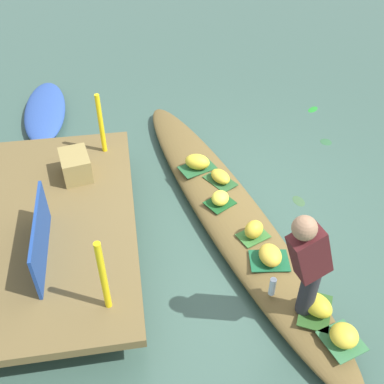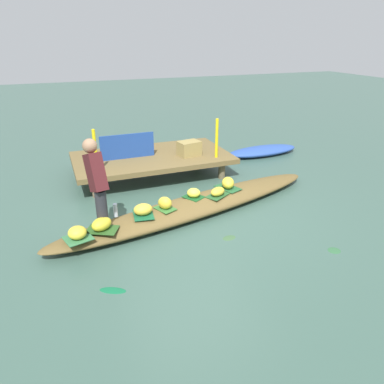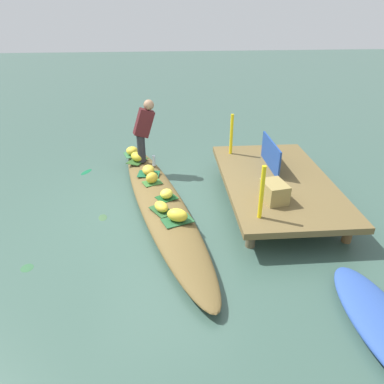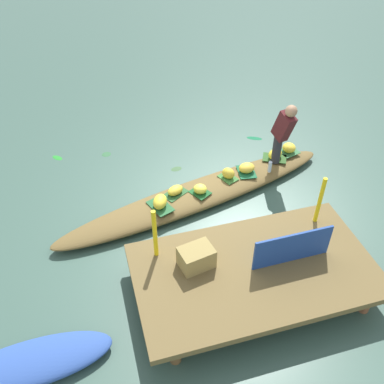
# 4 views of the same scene
# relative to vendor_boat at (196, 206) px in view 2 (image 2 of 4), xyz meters

# --- Properties ---
(canal_water) EXTENTS (40.00, 40.00, 0.00)m
(canal_water) POSITION_rel_vendor_boat_xyz_m (0.00, 0.00, -0.12)
(canal_water) COLOR #3A584C
(canal_water) RESTS_ON ground
(dock_platform) EXTENTS (3.20, 1.80, 0.43)m
(dock_platform) POSITION_rel_vendor_boat_xyz_m (-0.18, 1.99, 0.25)
(dock_platform) COLOR brown
(dock_platform) RESTS_ON ground
(vendor_boat) EXTENTS (5.12, 1.90, 0.24)m
(vendor_boat) POSITION_rel_vendor_boat_xyz_m (0.00, 0.00, 0.00)
(vendor_boat) COLOR brown
(vendor_boat) RESTS_ON ground
(moored_boat) EXTENTS (1.92, 0.70, 0.21)m
(moored_boat) POSITION_rel_vendor_boat_xyz_m (2.74, 2.35, -0.02)
(moored_boat) COLOR #2E4FA2
(moored_boat) RESTS_ON ground
(leaf_mat_0) EXTENTS (0.47, 0.41, 0.01)m
(leaf_mat_0) POSITION_rel_vendor_boat_xyz_m (0.40, 0.01, 0.13)
(leaf_mat_0) COLOR #28562A
(leaf_mat_0) RESTS_ON vendor_boat
(banana_bunch_0) EXTENTS (0.34, 0.30, 0.14)m
(banana_bunch_0) POSITION_rel_vendor_boat_xyz_m (0.40, 0.01, 0.20)
(banana_bunch_0) COLOR gold
(banana_bunch_0) RESTS_ON vendor_boat
(leaf_mat_1) EXTENTS (0.35, 0.44, 0.01)m
(leaf_mat_1) POSITION_rel_vendor_boat_xyz_m (-0.95, -0.23, 0.13)
(leaf_mat_1) COLOR #185834
(leaf_mat_1) RESTS_ON vendor_boat
(banana_bunch_1) EXTENTS (0.29, 0.23, 0.17)m
(banana_bunch_1) POSITION_rel_vendor_boat_xyz_m (-0.95, -0.23, 0.21)
(banana_bunch_1) COLOR gold
(banana_bunch_1) RESTS_ON vendor_boat
(leaf_mat_2) EXTENTS (0.42, 0.52, 0.01)m
(leaf_mat_2) POSITION_rel_vendor_boat_xyz_m (0.71, 0.24, 0.13)
(leaf_mat_2) COLOR #23582F
(leaf_mat_2) RESTS_ON vendor_boat
(banana_bunch_2) EXTENTS (0.33, 0.38, 0.19)m
(banana_bunch_2) POSITION_rel_vendor_boat_xyz_m (0.71, 0.24, 0.22)
(banana_bunch_2) COLOR yellow
(banana_bunch_2) RESTS_ON vendor_boat
(leaf_mat_3) EXTENTS (0.42, 0.40, 0.01)m
(leaf_mat_3) POSITION_rel_vendor_boat_xyz_m (-1.94, -0.59, 0.13)
(leaf_mat_3) COLOR #357043
(leaf_mat_3) RESTS_ON vendor_boat
(banana_bunch_3) EXTENTS (0.31, 0.31, 0.17)m
(banana_bunch_3) POSITION_rel_vendor_boat_xyz_m (-1.94, -0.59, 0.21)
(banana_bunch_3) COLOR yellow
(banana_bunch_3) RESTS_ON vendor_boat
(leaf_mat_4) EXTENTS (0.38, 0.40, 0.01)m
(leaf_mat_4) POSITION_rel_vendor_boat_xyz_m (-0.00, 0.09, 0.13)
(leaf_mat_4) COLOR #184F22
(leaf_mat_4) RESTS_ON vendor_boat
(banana_bunch_4) EXTENTS (0.29, 0.29, 0.15)m
(banana_bunch_4) POSITION_rel_vendor_boat_xyz_m (-0.00, 0.09, 0.20)
(banana_bunch_4) COLOR #F6E444
(banana_bunch_4) RESTS_ON vendor_boat
(leaf_mat_5) EXTENTS (0.51, 0.45, 0.01)m
(leaf_mat_5) POSITION_rel_vendor_boat_xyz_m (-1.60, -0.47, 0.13)
(leaf_mat_5) COLOR #295220
(leaf_mat_5) RESTS_ON vendor_boat
(banana_bunch_5) EXTENTS (0.37, 0.35, 0.18)m
(banana_bunch_5) POSITION_rel_vendor_boat_xyz_m (-1.60, -0.47, 0.21)
(banana_bunch_5) COLOR gold
(banana_bunch_5) RESTS_ON vendor_boat
(leaf_mat_6) EXTENTS (0.34, 0.39, 0.01)m
(leaf_mat_6) POSITION_rel_vendor_boat_xyz_m (-0.58, -0.15, 0.13)
(leaf_mat_6) COLOR #377030
(leaf_mat_6) RESTS_ON vendor_boat
(banana_bunch_6) EXTENTS (0.29, 0.29, 0.20)m
(banana_bunch_6) POSITION_rel_vendor_boat_xyz_m (-0.58, -0.15, 0.22)
(banana_bunch_6) COLOR gold
(banana_bunch_6) RESTS_ON vendor_boat
(vendor_person) EXTENTS (0.27, 0.46, 1.24)m
(vendor_person) POSITION_rel_vendor_boat_xyz_m (-1.59, -0.30, 0.82)
(vendor_person) COLOR #28282D
(vendor_person) RESTS_ON vendor_boat
(water_bottle) EXTENTS (0.06, 0.06, 0.21)m
(water_bottle) POSITION_rel_vendor_boat_xyz_m (-1.35, -0.13, 0.22)
(water_bottle) COLOR silver
(water_bottle) RESTS_ON vendor_boat
(market_banner) EXTENTS (1.09, 0.04, 0.50)m
(market_banner) POSITION_rel_vendor_boat_xyz_m (-0.68, 1.99, 0.56)
(market_banner) COLOR navy
(market_banner) RESTS_ON dock_platform
(railing_post_west) EXTENTS (0.06, 0.06, 0.80)m
(railing_post_west) POSITION_rel_vendor_boat_xyz_m (-1.38, 1.39, 0.71)
(railing_post_west) COLOR yellow
(railing_post_west) RESTS_ON dock_platform
(railing_post_east) EXTENTS (0.06, 0.06, 0.80)m
(railing_post_east) POSITION_rel_vendor_boat_xyz_m (1.02, 1.39, 0.71)
(railing_post_east) COLOR yellow
(railing_post_east) RESTS_ON dock_platform
(produce_crate) EXTENTS (0.49, 0.40, 0.30)m
(produce_crate) POSITION_rel_vendor_boat_xyz_m (0.55, 1.72, 0.46)
(produce_crate) COLOR olive
(produce_crate) RESTS_ON dock_platform
(drifting_plant_1) EXTENTS (0.23, 0.17, 0.01)m
(drifting_plant_1) POSITION_rel_vendor_boat_xyz_m (0.14, -0.96, -0.12)
(drifting_plant_1) COLOR #3A5D38
(drifting_plant_1) RESTS_ON ground
(drifting_plant_2) EXTENTS (0.34, 0.26, 0.01)m
(drifting_plant_2) POSITION_rel_vendor_boat_xyz_m (-1.67, -1.53, -0.12)
(drifting_plant_2) COLOR #13623A
(drifting_plant_2) RESTS_ON ground
(drifting_plant_3) EXTENTS (0.20, 0.19, 0.01)m
(drifting_plant_3) POSITION_rel_vendor_boat_xyz_m (1.35, -1.80, -0.12)
(drifting_plant_3) COLOR #2E6039
(drifting_plant_3) RESTS_ON ground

